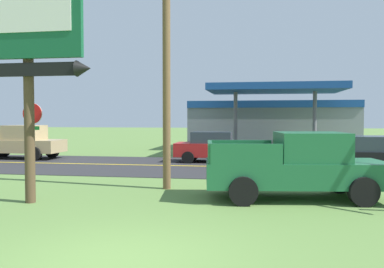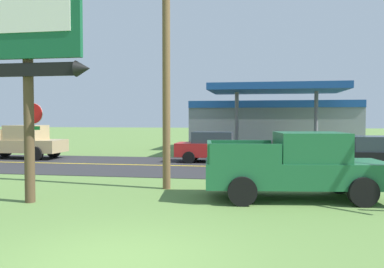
% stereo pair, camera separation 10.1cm
% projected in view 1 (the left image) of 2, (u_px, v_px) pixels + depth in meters
% --- Properties ---
extents(ground_plane, '(180.00, 180.00, 0.00)m').
position_uv_depth(ground_plane, '(115.00, 262.00, 6.57)').
color(ground_plane, '#5B7F3D').
extents(road_asphalt, '(140.00, 8.00, 0.02)m').
position_uv_depth(road_asphalt, '(208.00, 167.00, 19.39)').
color(road_asphalt, '#2B2B2D').
rests_on(road_asphalt, ground).
extents(road_centre_line, '(126.00, 0.20, 0.01)m').
position_uv_depth(road_centre_line, '(208.00, 166.00, 19.39)').
color(road_centre_line, gold).
rests_on(road_centre_line, road_asphalt).
extents(motel_sign, '(3.60, 0.54, 6.35)m').
position_uv_depth(motel_sign, '(28.00, 44.00, 10.86)').
color(motel_sign, brown).
rests_on(motel_sign, ground).
extents(stop_sign, '(0.80, 0.08, 2.95)m').
position_uv_depth(stop_sign, '(33.00, 127.00, 14.97)').
color(stop_sign, slate).
rests_on(stop_sign, ground).
extents(utility_pole, '(1.77, 0.26, 8.29)m').
position_uv_depth(utility_pole, '(166.00, 57.00, 13.17)').
color(utility_pole, brown).
rests_on(utility_pole, ground).
extents(gas_station, '(12.00, 11.50, 4.40)m').
position_uv_depth(gas_station, '(271.00, 124.00, 30.11)').
color(gas_station, gray).
rests_on(gas_station, ground).
extents(pickup_green_parked_on_lawn, '(5.41, 2.74, 1.96)m').
position_uv_depth(pickup_green_parked_on_lawn, '(297.00, 166.00, 11.66)').
color(pickup_green_parked_on_lawn, '#1E6038').
rests_on(pickup_green_parked_on_lawn, ground).
extents(pickup_tan_on_road, '(5.20, 2.24, 1.96)m').
position_uv_depth(pickup_tan_on_road, '(19.00, 142.00, 23.15)').
color(pickup_tan_on_road, tan).
rests_on(pickup_tan_on_road, ground).
extents(car_red_near_lane, '(4.20, 2.00, 1.64)m').
position_uv_depth(car_red_near_lane, '(214.00, 147.00, 21.32)').
color(car_red_near_lane, red).
rests_on(car_red_near_lane, ground).
extents(car_black_mid_lane, '(4.20, 2.00, 1.64)m').
position_uv_depth(car_black_mid_lane, '(374.00, 156.00, 16.25)').
color(car_black_mid_lane, black).
rests_on(car_black_mid_lane, ground).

